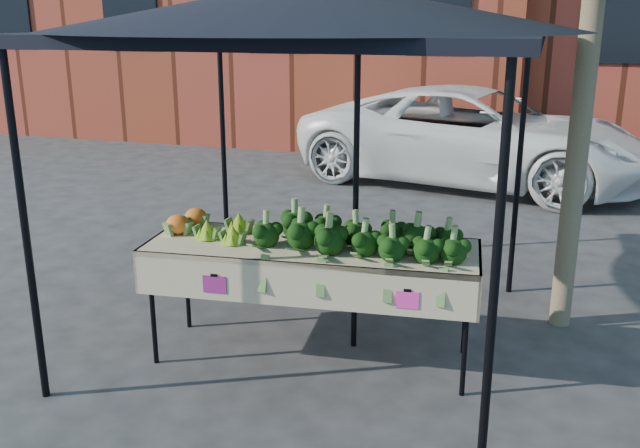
{
  "coord_description": "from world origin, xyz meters",
  "views": [
    {
      "loc": [
        1.4,
        -4.4,
        2.46
      ],
      "look_at": [
        -0.11,
        0.29,
        1.0
      ],
      "focal_mm": 38.76,
      "sensor_mm": 36.0,
      "label": 1
    }
  ],
  "objects": [
    {
      "name": "broccoli_heap",
      "position": [
        0.25,
        0.11,
        1.03
      ],
      "size": [
        1.54,
        0.57,
        0.26
      ],
      "primitive_type": "ellipsoid",
      "color": "black",
      "rests_on": "table"
    },
    {
      "name": "canopy",
      "position": [
        -0.21,
        0.46,
        1.37
      ],
      "size": [
        3.16,
        3.16,
        2.74
      ],
      "primitive_type": null,
      "color": "black",
      "rests_on": "ground"
    },
    {
      "name": "cauliflower_pair",
      "position": [
        -1.14,
        0.15,
        0.99
      ],
      "size": [
        0.23,
        0.43,
        0.18
      ],
      "primitive_type": "ellipsoid",
      "color": "orange",
      "rests_on": "table"
    },
    {
      "name": "vehicle",
      "position": [
        0.43,
        6.38,
        2.66
      ],
      "size": [
        1.93,
        2.69,
        5.31
      ],
      "primitive_type": "imported",
      "rotation": [
        0.0,
        0.0,
        1.37
      ],
      "color": "white",
      "rests_on": "ground"
    },
    {
      "name": "street_tree",
      "position": [
        1.69,
        1.32,
        2.43
      ],
      "size": [
        2.47,
        2.47,
        4.87
      ],
      "primitive_type": null,
      "color": "#1E4C14",
      "rests_on": "ground"
    },
    {
      "name": "romanesco_cluster",
      "position": [
        -0.77,
        0.07,
        1.0
      ],
      "size": [
        0.43,
        0.47,
        0.2
      ],
      "primitive_type": "ellipsoid",
      "color": "#7EAD23",
      "rests_on": "table"
    },
    {
      "name": "ground",
      "position": [
        0.0,
        0.0,
        0.0
      ],
      "size": [
        90.0,
        90.0,
        0.0
      ],
      "primitive_type": "plane",
      "color": "#272729"
    },
    {
      "name": "table",
      "position": [
        -0.11,
        0.09,
        0.45
      ],
      "size": [
        2.47,
        1.04,
        0.9
      ],
      "color": "beige",
      "rests_on": "ground"
    }
  ]
}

